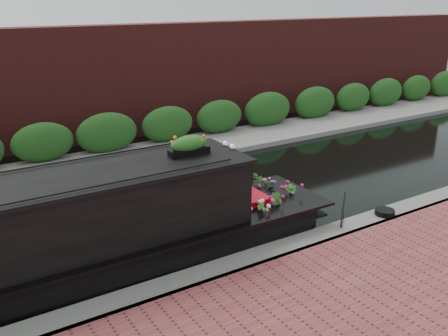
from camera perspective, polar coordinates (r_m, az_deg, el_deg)
ground at (r=12.41m, az=-4.46°, el=-4.45°), size 80.00×80.00×0.00m
near_bank_coping at (r=9.92m, az=4.79°, el=-10.88°), size 40.00×0.60×0.50m
far_bank_path at (r=16.01m, az=-11.62°, el=0.69°), size 40.00×2.40×0.34m
far_hedge at (r=16.82m, az=-12.74°, el=1.50°), size 40.00×1.10×2.80m
far_brick_wall at (r=18.74m, az=-14.99°, el=3.11°), size 40.00×1.00×8.00m
narrowboat at (r=9.24m, az=-20.10°, el=-8.97°), size 11.22×2.13×2.62m
rope_fender at (r=12.05m, az=9.37°, el=-4.66°), size 0.29×0.39×0.29m
coiled_mooring_rope at (r=11.90m, az=17.89°, el=-4.82°), size 0.44×0.44×0.12m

